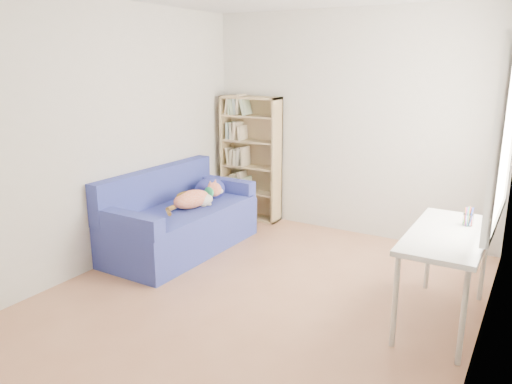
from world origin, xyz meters
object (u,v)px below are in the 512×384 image
Objects in this scene: sofa at (180,219)px; pen_cup at (468,218)px; bookshelf at (251,163)px; desk at (447,242)px.

pen_cup reaches higher than sofa.
bookshelf is 1.31× the size of desk.
pen_cup is (2.81, -1.31, 0.07)m from bookshelf.
bookshelf is at bearing 154.99° from pen_cup.
pen_cup is (2.90, 0.05, 0.47)m from sofa.
pen_cup is (0.10, 0.26, 0.13)m from desk.
desk is 7.81× the size of pen_cup.
sofa is at bearing -93.85° from bookshelf.
bookshelf is at bearing 87.06° from sofa.
desk is 0.30m from pen_cup.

